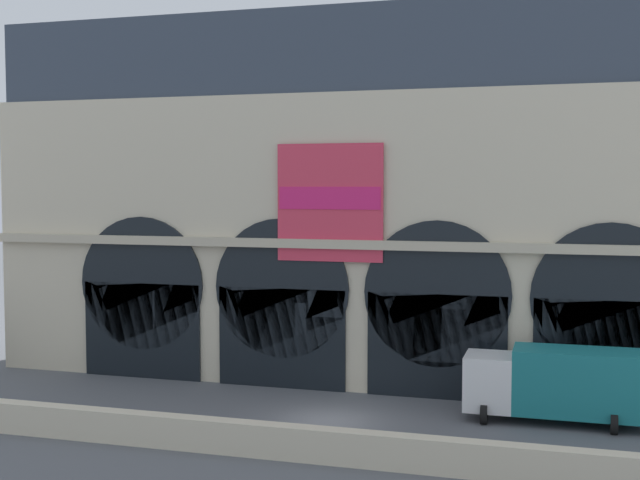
{
  "coord_description": "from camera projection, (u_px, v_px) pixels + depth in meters",
  "views": [
    {
      "loc": [
        9.29,
        -33.02,
        9.91
      ],
      "look_at": [
        -1.84,
        5.0,
        7.28
      ],
      "focal_mm": 46.62,
      "sensor_mm": 36.0,
      "label": 1
    }
  ],
  "objects": [
    {
      "name": "ground_plane",
      "position": [
        329.0,
        421.0,
        34.88
      ],
      "size": [
        200.0,
        200.0,
        0.0
      ],
      "primitive_type": "plane",
      "color": "#54565B"
    },
    {
      "name": "quay_parapet_wall",
      "position": [
        291.0,
        442.0,
        30.02
      ],
      "size": [
        90.0,
        0.7,
        1.23
      ],
      "primitive_type": "cube",
      "color": "beige",
      "rests_on": "ground"
    },
    {
      "name": "station_building",
      "position": [
        370.0,
        204.0,
        41.5
      ],
      "size": [
        39.37,
        5.46,
        18.51
      ],
      "color": "beige",
      "rests_on": "ground"
    },
    {
      "name": "box_truck_mideast",
      "position": [
        559.0,
        383.0,
        34.51
      ],
      "size": [
        7.5,
        2.91,
        3.12
      ],
      "color": "white",
      "rests_on": "ground"
    }
  ]
}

